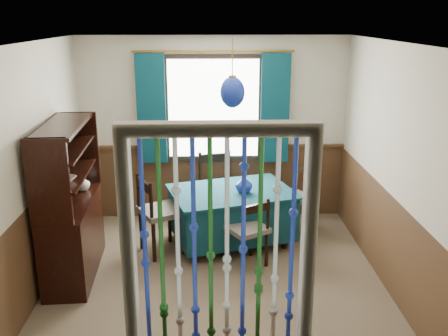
{
  "coord_description": "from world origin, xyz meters",
  "views": [
    {
      "loc": [
        -0.05,
        -4.65,
        2.75
      ],
      "look_at": [
        0.11,
        0.69,
        1.1
      ],
      "focal_mm": 40.0,
      "sensor_mm": 36.0,
      "label": 1
    }
  ],
  "objects_px": {
    "sideboard": "(71,223)",
    "bowl_shelf": "(65,179)",
    "chair_near": "(249,230)",
    "chair_right": "(294,198)",
    "pendant_lamp": "(232,92)",
    "dining_table": "(232,212)",
    "chair_far": "(217,187)",
    "vase_sideboard": "(82,182)",
    "vase_table": "(244,185)",
    "chair_left": "(159,212)"
  },
  "relations": [
    {
      "from": "sideboard",
      "to": "bowl_shelf",
      "type": "height_order",
      "value": "sideboard"
    },
    {
      "from": "chair_near",
      "to": "bowl_shelf",
      "type": "distance_m",
      "value": 2.05
    },
    {
      "from": "chair_right",
      "to": "pendant_lamp",
      "type": "distance_m",
      "value": 1.67
    },
    {
      "from": "dining_table",
      "to": "chair_near",
      "type": "bearing_deg",
      "value": -91.35
    },
    {
      "from": "sideboard",
      "to": "chair_far",
      "type": "bearing_deg",
      "value": 36.78
    },
    {
      "from": "bowl_shelf",
      "to": "sideboard",
      "type": "bearing_deg",
      "value": 102.79
    },
    {
      "from": "vase_sideboard",
      "to": "dining_table",
      "type": "bearing_deg",
      "value": 11.58
    },
    {
      "from": "chair_near",
      "to": "pendant_lamp",
      "type": "height_order",
      "value": "pendant_lamp"
    },
    {
      "from": "dining_table",
      "to": "chair_near",
      "type": "relative_size",
      "value": 2.05
    },
    {
      "from": "dining_table",
      "to": "vase_sideboard",
      "type": "xyz_separation_m",
      "value": [
        -1.71,
        -0.35,
        0.53
      ]
    },
    {
      "from": "chair_near",
      "to": "chair_far",
      "type": "xyz_separation_m",
      "value": [
        -0.33,
        1.23,
        0.08
      ]
    },
    {
      "from": "dining_table",
      "to": "chair_right",
      "type": "height_order",
      "value": "chair_right"
    },
    {
      "from": "chair_near",
      "to": "vase_table",
      "type": "bearing_deg",
      "value": 61.83
    },
    {
      "from": "chair_far",
      "to": "chair_left",
      "type": "bearing_deg",
      "value": 39.51
    },
    {
      "from": "chair_far",
      "to": "bowl_shelf",
      "type": "bearing_deg",
      "value": 34.99
    },
    {
      "from": "chair_right",
      "to": "pendant_lamp",
      "type": "xyz_separation_m",
      "value": [
        -0.83,
        -0.31,
        1.42
      ]
    },
    {
      "from": "dining_table",
      "to": "sideboard",
      "type": "relative_size",
      "value": 0.99
    },
    {
      "from": "vase_sideboard",
      "to": "pendant_lamp",
      "type": "bearing_deg",
      "value": 11.58
    },
    {
      "from": "chair_far",
      "to": "sideboard",
      "type": "relative_size",
      "value": 0.58
    },
    {
      "from": "pendant_lamp",
      "to": "vase_sideboard",
      "type": "bearing_deg",
      "value": -168.42
    },
    {
      "from": "chair_near",
      "to": "bowl_shelf",
      "type": "relative_size",
      "value": 3.68
    },
    {
      "from": "chair_far",
      "to": "pendant_lamp",
      "type": "height_order",
      "value": "pendant_lamp"
    },
    {
      "from": "dining_table",
      "to": "pendant_lamp",
      "type": "height_order",
      "value": "pendant_lamp"
    },
    {
      "from": "sideboard",
      "to": "bowl_shelf",
      "type": "distance_m",
      "value": 0.65
    },
    {
      "from": "chair_left",
      "to": "sideboard",
      "type": "bearing_deg",
      "value": -90.23
    },
    {
      "from": "chair_near",
      "to": "vase_table",
      "type": "relative_size",
      "value": 4.18
    },
    {
      "from": "pendant_lamp",
      "to": "vase_table",
      "type": "xyz_separation_m",
      "value": [
        0.14,
        -0.07,
        -1.1
      ]
    },
    {
      "from": "bowl_shelf",
      "to": "vase_sideboard",
      "type": "height_order",
      "value": "bowl_shelf"
    },
    {
      "from": "chair_left",
      "to": "bowl_shelf",
      "type": "bearing_deg",
      "value": -76.73
    },
    {
      "from": "dining_table",
      "to": "pendant_lamp",
      "type": "bearing_deg",
      "value": 73.33
    },
    {
      "from": "dining_table",
      "to": "bowl_shelf",
      "type": "distance_m",
      "value": 2.12
    },
    {
      "from": "pendant_lamp",
      "to": "bowl_shelf",
      "type": "distance_m",
      "value": 2.09
    },
    {
      "from": "pendant_lamp",
      "to": "vase_table",
      "type": "bearing_deg",
      "value": -25.93
    },
    {
      "from": "dining_table",
      "to": "vase_sideboard",
      "type": "relative_size",
      "value": 8.72
    },
    {
      "from": "sideboard",
      "to": "vase_table",
      "type": "height_order",
      "value": "sideboard"
    },
    {
      "from": "vase_table",
      "to": "sideboard",
      "type": "bearing_deg",
      "value": -161.4
    },
    {
      "from": "dining_table",
      "to": "vase_sideboard",
      "type": "distance_m",
      "value": 1.82
    },
    {
      "from": "vase_sideboard",
      "to": "chair_far",
      "type": "bearing_deg",
      "value": 32.54
    },
    {
      "from": "chair_left",
      "to": "vase_sideboard",
      "type": "bearing_deg",
      "value": -110.38
    },
    {
      "from": "dining_table",
      "to": "vase_sideboard",
      "type": "height_order",
      "value": "vase_sideboard"
    },
    {
      "from": "chair_near",
      "to": "sideboard",
      "type": "distance_m",
      "value": 1.94
    },
    {
      "from": "vase_table",
      "to": "bowl_shelf",
      "type": "distance_m",
      "value": 2.1
    },
    {
      "from": "dining_table",
      "to": "chair_left",
      "type": "relative_size",
      "value": 1.73
    },
    {
      "from": "chair_right",
      "to": "bowl_shelf",
      "type": "distance_m",
      "value": 2.93
    },
    {
      "from": "sideboard",
      "to": "chair_right",
      "type": "bearing_deg",
      "value": 18.31
    },
    {
      "from": "chair_right",
      "to": "sideboard",
      "type": "height_order",
      "value": "sideboard"
    },
    {
      "from": "chair_left",
      "to": "chair_right",
      "type": "distance_m",
      "value": 1.79
    },
    {
      "from": "chair_far",
      "to": "vase_sideboard",
      "type": "distance_m",
      "value": 1.87
    },
    {
      "from": "dining_table",
      "to": "chair_near",
      "type": "distance_m",
      "value": 0.62
    },
    {
      "from": "sideboard",
      "to": "vase_table",
      "type": "distance_m",
      "value": 2.03
    }
  ]
}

